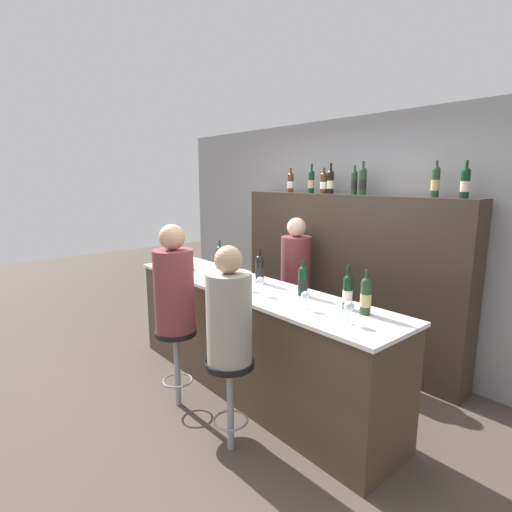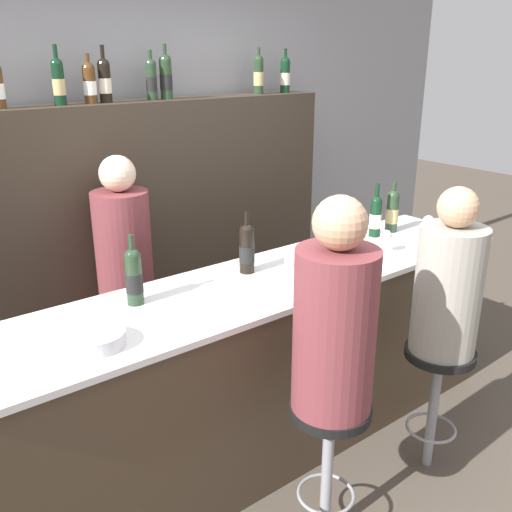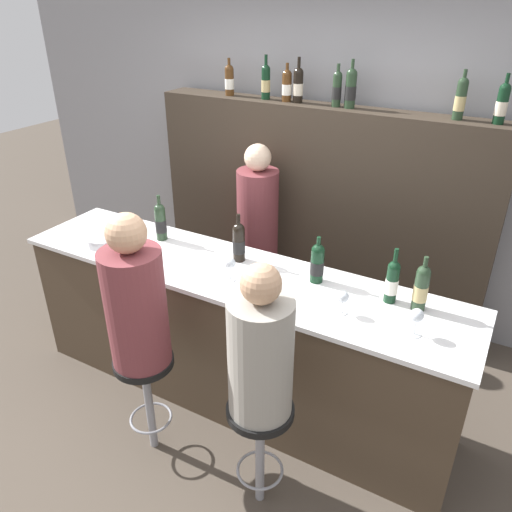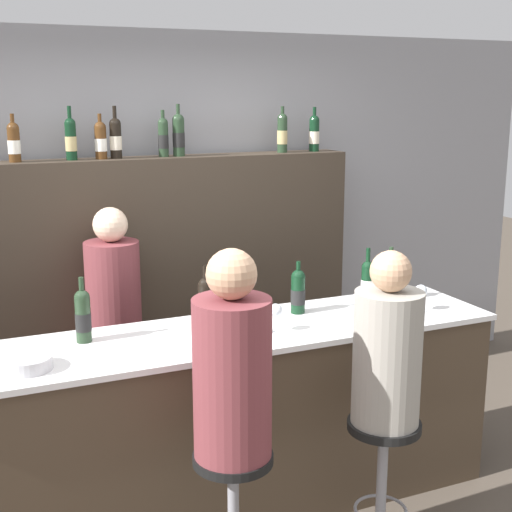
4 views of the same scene
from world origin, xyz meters
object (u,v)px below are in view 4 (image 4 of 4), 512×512
object	(u,v)px
wine_bottle_counter_3	(367,282)
wine_bottle_counter_4	(390,278)
wine_bottle_backbar_3	(116,138)
wine_glass_2	(361,302)
bartender	(116,339)
wine_bottle_backbar_2	(101,140)
wine_bottle_backbar_4	(163,137)
wine_glass_3	(421,292)
wine_bottle_backbar_1	(71,138)
metal_bowl	(27,363)
guest_seated_right	(387,350)
bar_stool_right	(383,452)
wine_bottle_backbar_7	(314,133)
wine_bottle_backbar_0	(14,142)
guest_seated_left	(232,367)
wine_bottle_counter_2	(298,291)
bar_stool_left	(233,487)
wine_bottle_counter_1	(206,301)
wine_bottle_counter_0	(83,315)
wine_glass_1	(276,312)
wine_bottle_backbar_6	(282,133)
wine_glass_0	(238,316)
wine_bottle_backbar_5	(179,135)

from	to	relation	value
wine_bottle_counter_3	wine_bottle_counter_4	xyz separation A→B (m)	(0.16, 0.00, 0.00)
wine_bottle_backbar_3	wine_glass_2	world-z (taller)	wine_bottle_backbar_3
bartender	wine_bottle_counter_3	bearing A→B (deg)	-31.65
wine_bottle_backbar_2	wine_glass_2	bearing A→B (deg)	-53.23
wine_bottle_backbar_4	wine_glass_3	bearing A→B (deg)	-53.81
wine_bottle_counter_4	wine_bottle_backbar_1	size ratio (longest dim) A/B	0.97
metal_bowl	bartender	world-z (taller)	bartender
bartender	wine_glass_3	bearing A→B (deg)	-34.96
wine_bottle_backbar_2	guest_seated_right	world-z (taller)	wine_bottle_backbar_2
bar_stool_right	bartender	bearing A→B (deg)	119.70
wine_bottle_backbar_7	wine_glass_3	xyz separation A→B (m)	(-0.07, -1.42, -0.80)
wine_bottle_backbar_0	guest_seated_left	bearing A→B (deg)	-72.48
wine_bottle_backbar_1	wine_bottle_backbar_2	world-z (taller)	wine_bottle_backbar_1
wine_bottle_counter_4	guest_seated_right	world-z (taller)	guest_seated_right
wine_bottle_counter_4	guest_seated_left	xyz separation A→B (m)	(-1.31, -0.79, -0.05)
wine_bottle_backbar_4	guest_seated_left	distance (m)	2.16
wine_bottle_counter_2	wine_bottle_backbar_1	bearing A→B (deg)	130.10
bar_stool_left	bar_stool_right	world-z (taller)	same
wine_bottle_backbar_1	wine_bottle_backbar_3	distance (m)	0.28
wine_bottle_backbar_4	wine_bottle_counter_1	bearing A→B (deg)	-96.85
wine_bottle_backbar_2	guest_seated_right	xyz separation A→B (m)	(0.86, -1.97, -0.86)
wine_bottle_counter_0	wine_bottle_counter_3	world-z (taller)	wine_bottle_counter_3
wine_bottle_backbar_2	wine_bottle_backbar_1	bearing A→B (deg)	180.00
wine_glass_2	guest_seated_right	xyz separation A→B (m)	(-0.20, -0.55, -0.05)
wine_bottle_backbar_3	wine_bottle_backbar_0	bearing A→B (deg)	180.00
bar_stool_left	wine_bottle_counter_2	bearing A→B (deg)	48.27
wine_bottle_counter_3	guest_seated_right	bearing A→B (deg)	-116.12
wine_bottle_counter_4	wine_bottle_backbar_3	distance (m)	1.92
wine_bottle_backbar_3	wine_bottle_backbar_1	bearing A→B (deg)	180.00
wine_bottle_backbar_4	metal_bowl	xyz separation A→B (m)	(-1.07, -1.44, -0.88)
wine_bottle_counter_3	wine_glass_2	size ratio (longest dim) A/B	2.43
wine_bottle_backbar_1	wine_glass_1	xyz separation A→B (m)	(0.74, -1.42, -0.81)
wine_bottle_counter_1	wine_glass_3	xyz separation A→B (m)	(1.18, -0.24, -0.02)
wine_bottle_counter_2	bar_stool_left	xyz separation A→B (m)	(-0.71, -0.79, -0.59)
wine_bottle_backbar_1	wine_bottle_backbar_3	xyz separation A→B (m)	(0.28, -0.00, -0.00)
wine_glass_3	bar_stool_right	distance (m)	0.99
wine_glass_3	wine_bottle_backbar_2	bearing A→B (deg)	135.55
wine_bottle_backbar_1	guest_seated_left	bearing A→B (deg)	-81.77
wine_bottle_backbar_3	wine_bottle_counter_1	bearing A→B (deg)	-81.71
wine_bottle_backbar_6	guest_seated_right	distance (m)	2.19
wine_glass_0	wine_glass_1	world-z (taller)	same
bartender	wine_bottle_backbar_6	bearing A→B (deg)	16.07
wine_bottle_backbar_7	wine_bottle_backbar_6	bearing A→B (deg)	180.00
wine_bottle_backbar_5	guest_seated_right	size ratio (longest dim) A/B	0.41
wine_bottle_backbar_0	wine_bottle_backbar_3	xyz separation A→B (m)	(0.62, 0.00, 0.01)
wine_bottle_counter_4	wine_glass_2	xyz separation A→B (m)	(-0.35, -0.24, -0.04)
wine_bottle_backbar_7	wine_bottle_backbar_0	bearing A→B (deg)	180.00
metal_bowl	wine_glass_0	bearing A→B (deg)	1.05
wine_bottle_backbar_7	metal_bowl	distance (m)	2.76
wine_bottle_counter_4	wine_bottle_backbar_7	world-z (taller)	wine_bottle_backbar_7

